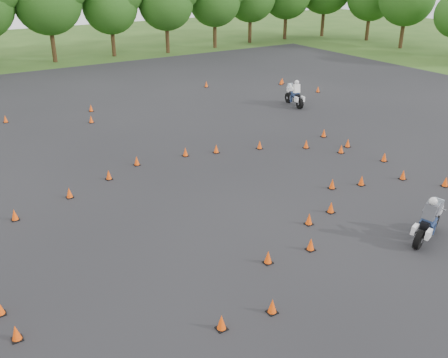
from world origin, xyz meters
TOP-DOWN VIEW (x-y plane):
  - ground at (0.00, 0.00)m, footprint 140.00×140.00m
  - asphalt_pad at (0.00, 6.00)m, footprint 62.00×62.00m
  - treeline at (5.11, 35.01)m, footprint 86.85×32.61m
  - traffic_cones at (-0.09, 5.59)m, footprint 36.63×32.98m
  - rider_grey at (4.82, -2.38)m, footprint 2.46×1.46m
  - rider_white at (12.59, 14.62)m, footprint 1.21×2.51m

SIDE VIEW (x-z plane):
  - ground at x=0.00m, z-range 0.00..0.00m
  - asphalt_pad at x=0.00m, z-range 0.01..0.01m
  - traffic_cones at x=-0.09m, z-range 0.01..0.46m
  - rider_grey at x=4.82m, z-range 0.00..1.82m
  - rider_white at x=12.59m, z-range 0.00..1.87m
  - treeline at x=5.11m, z-range -0.90..10.21m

